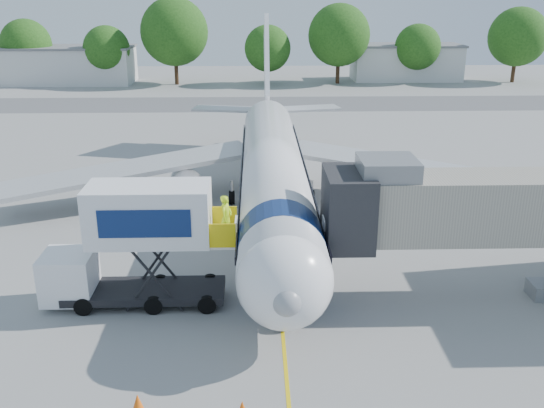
{
  "coord_description": "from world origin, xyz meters",
  "views": [
    {
      "loc": [
        -1.06,
        -31.26,
        13.31
      ],
      "look_at": [
        -0.24,
        -3.02,
        3.2
      ],
      "focal_mm": 40.0,
      "sensor_mm": 36.0,
      "label": 1
    }
  ],
  "objects_px": {
    "jet_bridge": "(465,208)",
    "ground_tug": "(204,408)",
    "aircraft": "(273,168)",
    "catering_hiloader": "(136,246)"
  },
  "relations": [
    {
      "from": "jet_bridge",
      "to": "ground_tug",
      "type": "relative_size",
      "value": 3.92
    },
    {
      "from": "aircraft",
      "to": "jet_bridge",
      "type": "bearing_deg",
      "value": -54.3
    },
    {
      "from": "jet_bridge",
      "to": "aircraft",
      "type": "bearing_deg",
      "value": 125.7
    },
    {
      "from": "jet_bridge",
      "to": "catering_hiloader",
      "type": "bearing_deg",
      "value": -179.99
    },
    {
      "from": "jet_bridge",
      "to": "ground_tug",
      "type": "height_order",
      "value": "jet_bridge"
    },
    {
      "from": "aircraft",
      "to": "ground_tug",
      "type": "bearing_deg",
      "value": -98.13
    },
    {
      "from": "ground_tug",
      "to": "jet_bridge",
      "type": "bearing_deg",
      "value": 23.99
    },
    {
      "from": "aircraft",
      "to": "jet_bridge",
      "type": "relative_size",
      "value": 2.71
    },
    {
      "from": "aircraft",
      "to": "ground_tug",
      "type": "height_order",
      "value": "aircraft"
    },
    {
      "from": "jet_bridge",
      "to": "catering_hiloader",
      "type": "xyz_separation_m",
      "value": [
        -14.25,
        -0.0,
        -1.58
      ]
    }
  ]
}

